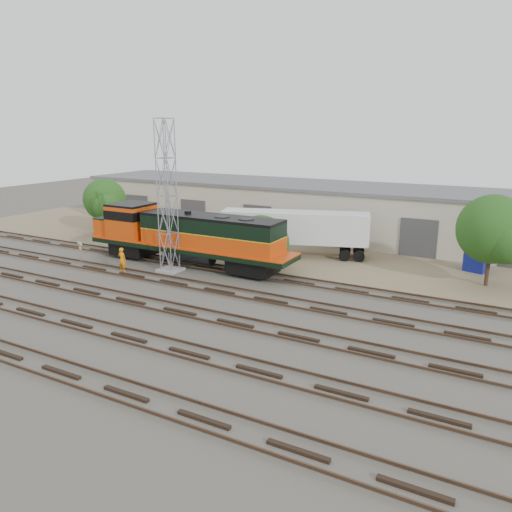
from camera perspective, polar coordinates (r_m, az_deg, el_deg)
The scene contains 13 objects.
ground at distance 33.57m, azimuth -5.59°, elevation -4.83°, with size 140.00×140.00×0.00m, color #47423A.
dirt_strip at distance 46.19m, azimuth 4.93°, elevation 0.60°, with size 80.00×16.00×0.02m, color #726047.
tracks at distance 31.27m, azimuth -8.71°, elevation -6.26°, with size 80.00×20.40×0.28m.
warehouse at distance 52.90m, azimuth 8.57°, elevation 5.19°, with size 58.40×10.40×5.30m.
locomotive at distance 41.06m, azimuth -8.07°, elevation 2.37°, with size 18.60×3.26×4.47m.
signal_tower at distance 39.03m, azimuth -10.11°, elevation 6.38°, with size 1.73×1.73×11.72m.
sign_post at distance 42.86m, azimuth -19.46°, elevation 0.73°, with size 0.82×0.37×2.12m.
worker at distance 40.52m, azimuth -15.05°, elevation -0.42°, with size 0.72×0.47×1.97m, color orange.
semi_trailer at distance 43.87m, azimuth 4.84°, elevation 3.16°, with size 12.98×6.35×3.94m.
dumpster_blue at distance 43.10m, azimuth 23.91°, elevation -0.62°, with size 1.60×1.50×1.50m, color navy.
tree_west at distance 55.45m, azimuth -16.86°, elevation 6.04°, with size 4.69×4.46×5.84m.
tree_mid at distance 39.50m, azimuth 0.71°, elevation 1.11°, with size 4.86×4.63×4.63m.
tree_east at distance 38.52m, azimuth 25.72°, elevation 2.50°, with size 5.12×4.88×6.59m.
Camera 1 is at (18.05, -26.05, 11.09)m, focal length 35.00 mm.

